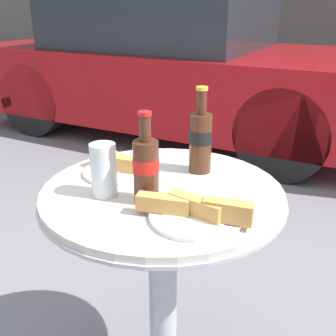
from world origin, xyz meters
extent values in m
cylinder|color=#B7B7BC|center=(0.00, 0.00, 0.37)|extent=(0.09, 0.09, 0.71)
cylinder|color=#B7B7BC|center=(0.00, 0.00, 0.72)|extent=(0.69, 0.69, 0.01)
cylinder|color=beige|center=(0.00, 0.00, 0.74)|extent=(0.68, 0.68, 0.02)
cylinder|color=#4C2819|center=(0.04, 0.17, 0.84)|extent=(0.07, 0.07, 0.18)
cylinder|color=black|center=(0.04, 0.17, 0.86)|extent=(0.07, 0.07, 0.04)
cylinder|color=#4C2819|center=(0.04, 0.17, 0.96)|extent=(0.03, 0.03, 0.07)
cylinder|color=gold|center=(0.04, 0.17, 1.00)|extent=(0.04, 0.04, 0.01)
cylinder|color=#4C2819|center=(0.00, -0.09, 0.83)|extent=(0.07, 0.07, 0.17)
cylinder|color=red|center=(0.00, -0.09, 0.85)|extent=(0.07, 0.07, 0.04)
cylinder|color=#4C2819|center=(0.00, -0.09, 0.95)|extent=(0.03, 0.03, 0.07)
cylinder|color=red|center=(0.00, -0.09, 0.98)|extent=(0.03, 0.03, 0.01)
cylinder|color=#C68923|center=(-0.12, -0.11, 0.80)|extent=(0.06, 0.06, 0.11)
cylinder|color=silver|center=(-0.12, -0.11, 0.82)|extent=(0.07, 0.07, 0.15)
cylinder|color=white|center=(-0.17, 0.03, 0.75)|extent=(0.21, 0.21, 0.01)
cube|color=white|center=(-0.17, 0.03, 0.76)|extent=(0.16, 0.16, 0.00)
cube|color=#C68E47|center=(-0.22, 0.05, 0.78)|extent=(0.11, 0.07, 0.04)
cube|color=#C68E47|center=(-0.13, 0.04, 0.78)|extent=(0.14, 0.06, 0.04)
cylinder|color=white|center=(0.16, -0.12, 0.75)|extent=(0.23, 0.23, 0.01)
cube|color=white|center=(0.16, -0.12, 0.76)|extent=(0.17, 0.17, 0.00)
cube|color=#C68E47|center=(0.08, -0.14, 0.78)|extent=(0.14, 0.06, 0.04)
cube|color=#C68E47|center=(0.16, -0.12, 0.78)|extent=(0.15, 0.06, 0.04)
cube|color=#C68E47|center=(0.23, -0.11, 0.79)|extent=(0.12, 0.05, 0.05)
cube|color=#9E0F14|center=(-1.28, 2.71, 0.50)|extent=(3.81, 1.66, 0.62)
cube|color=#23282D|center=(-1.47, 2.71, 1.06)|extent=(1.83, 1.46, 0.50)
cylinder|color=black|center=(-0.09, 3.44, 0.34)|extent=(0.69, 0.20, 0.69)
cylinder|color=black|center=(-0.09, 1.98, 0.34)|extent=(0.69, 0.20, 0.69)
cylinder|color=black|center=(-2.46, 3.44, 0.34)|extent=(0.69, 0.20, 0.69)
cylinder|color=black|center=(-2.46, 1.98, 0.34)|extent=(0.69, 0.20, 0.69)
camera|label=1|loc=(0.51, -0.95, 1.25)|focal=45.00mm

